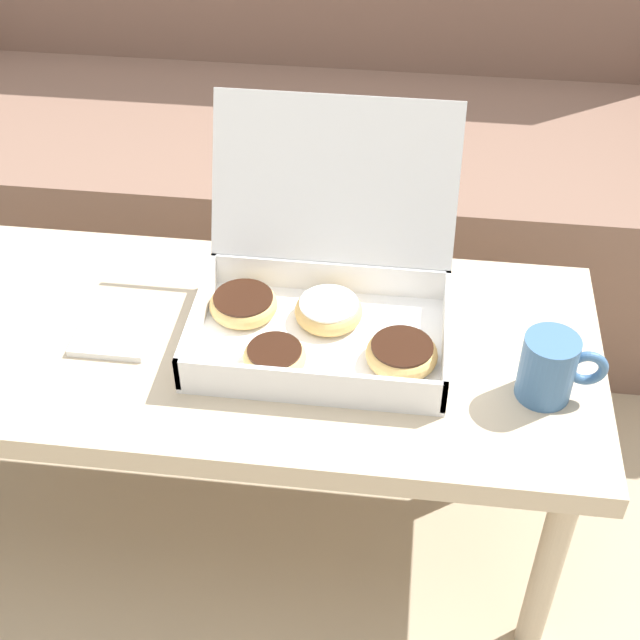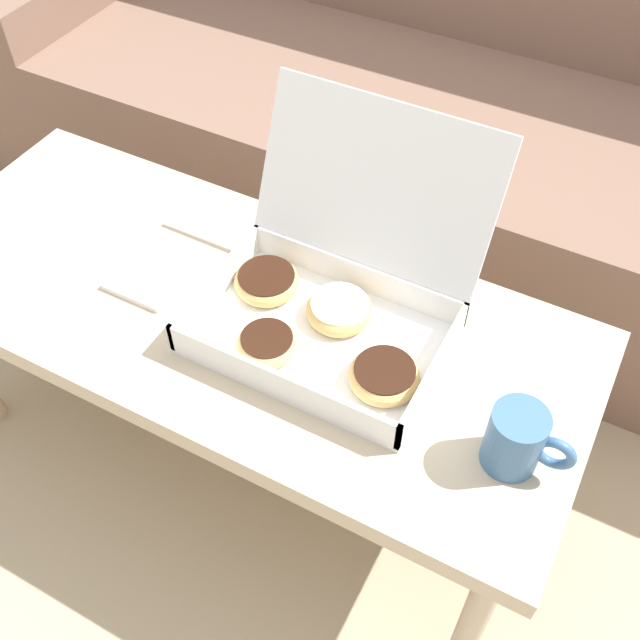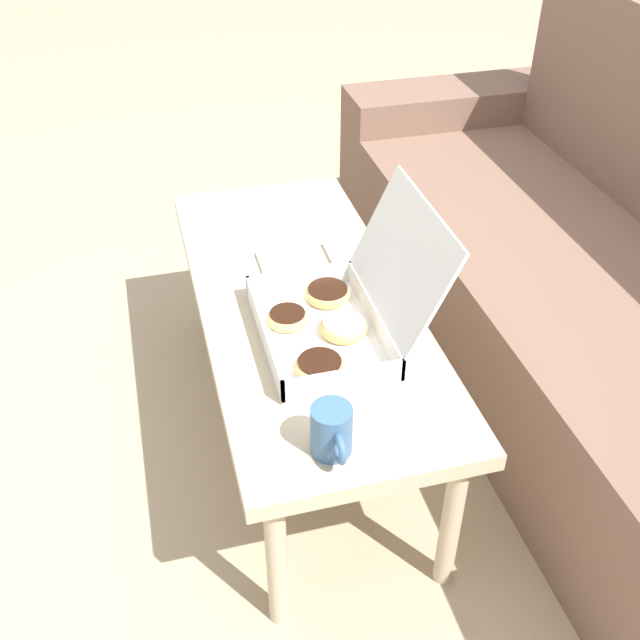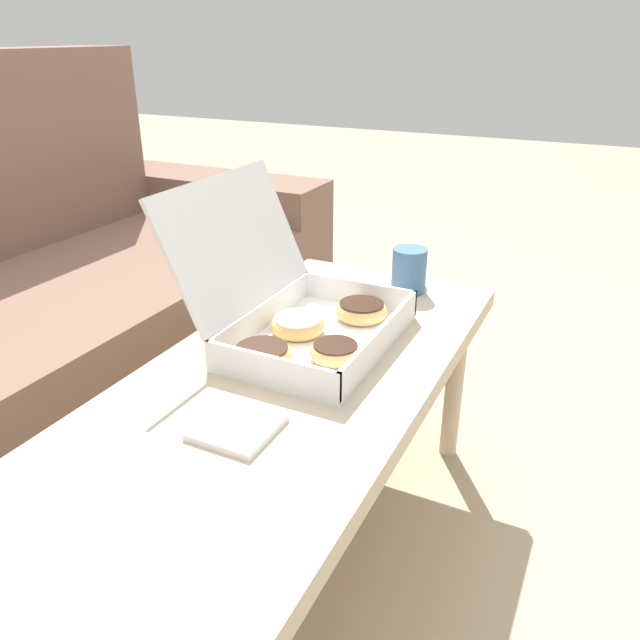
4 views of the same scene
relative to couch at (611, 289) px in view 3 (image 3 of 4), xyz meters
The scene contains 6 objects.
ground_plane 0.87m from the couch, 90.00° to the right, with size 12.00×12.00×0.00m, color tan.
couch is the anchor object (origin of this frame).
coffee_table 0.89m from the couch, 90.00° to the right, with size 1.20×0.50×0.45m.
pastry_box 0.88m from the couch, 79.24° to the right, with size 0.39×0.37×0.31m.
coffee_mug 1.09m from the couch, 62.12° to the right, with size 0.12×0.08×0.10m.
napkin_stack 0.92m from the couch, 99.99° to the right, with size 0.12×0.12×0.01m.
Camera 3 is at (1.44, -0.41, 1.51)m, focal length 42.00 mm.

